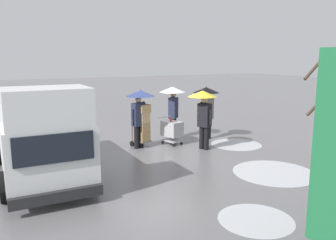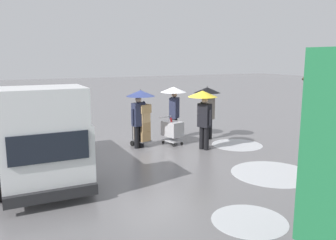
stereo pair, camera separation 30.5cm
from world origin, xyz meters
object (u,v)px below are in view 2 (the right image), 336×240
Objects in this scene: cargo_van_parked_right at (39,135)px; hand_dolly_boxes at (142,123)px; shopping_cart_vendor at (172,130)px; bare_tree_near at (326,118)px; pedestrian_pink_side at (203,106)px; pedestrian_far_side at (140,105)px; pedestrian_white_side at (174,100)px; pedestrian_black_side at (208,101)px.

hand_dolly_boxes is (-3.77, -1.72, -0.28)m from cargo_van_parked_right.
bare_tree_near reaches higher than shopping_cart_vendor.
cargo_van_parked_right is 5.15× the size of shopping_cart_vendor.
cargo_van_parked_right is at bearing 3.80° from pedestrian_pink_side.
shopping_cart_vendor is 1.64m from pedestrian_far_side.
shopping_cart_vendor is 1.65m from pedestrian_pink_side.
pedestrian_far_side is at bearing -156.45° from cargo_van_parked_right.
pedestrian_pink_side and pedestrian_white_side have the same top height.
pedestrian_black_side reaches higher than shopping_cart_vendor.
pedestrian_white_side is at bearing -156.44° from cargo_van_parked_right.
pedestrian_pink_side is 1.00× the size of pedestrian_white_side.
pedestrian_pink_side is 1.00× the size of pedestrian_far_side.
pedestrian_pink_side is at bearing -176.20° from cargo_van_parked_right.
pedestrian_black_side is 2.88m from pedestrian_far_side.
cargo_van_parked_right is 5.18m from shopping_cart_vendor.
pedestrian_far_side is (0.13, 0.13, 0.68)m from hand_dolly_boxes.
pedestrian_far_side reaches higher than shopping_cart_vendor.
cargo_van_parked_right reaches higher than pedestrian_far_side.
cargo_van_parked_right reaches higher than pedestrian_white_side.
shopping_cart_vendor is at bearing 169.27° from hand_dolly_boxes.
bare_tree_near is (-0.20, 5.29, 0.11)m from pedestrian_black_side.
pedestrian_white_side is (0.12, -2.01, 0.00)m from pedestrian_pink_side.
hand_dolly_boxes is 6.26m from bare_tree_near.
bare_tree_near is at bearing 118.40° from hand_dolly_boxes.
hand_dolly_boxes is 0.74× the size of pedestrian_far_side.
pedestrian_pink_side is at bearing 147.75° from pedestrian_far_side.
cargo_van_parked_right is 2.50× the size of pedestrian_black_side.
pedestrian_black_side is at bearing -87.80° from bare_tree_near.
pedestrian_pink_side and pedestrian_black_side have the same top height.
hand_dolly_boxes is at bearing -3.59° from pedestrian_black_side.
bare_tree_near is at bearing 105.73° from pedestrian_pink_side.
pedestrian_far_side reaches higher than hand_dolly_boxes.
hand_dolly_boxes is 2.35m from pedestrian_pink_side.
cargo_van_parked_right is 7.71m from bare_tree_near.
pedestrian_pink_side reaches higher than hand_dolly_boxes.
pedestrian_pink_side is at bearing -74.27° from bare_tree_near.
hand_dolly_boxes is at bearing 21.42° from pedestrian_white_side.
cargo_van_parked_right is at bearing 24.49° from hand_dolly_boxes.
pedestrian_far_side is at bearing -0.79° from pedestrian_black_side.
cargo_van_parked_right is at bearing 23.56° from pedestrian_white_side.
pedestrian_pink_side is 0.59× the size of bare_tree_near.
cargo_van_parked_right is 5.59m from pedestrian_pink_side.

